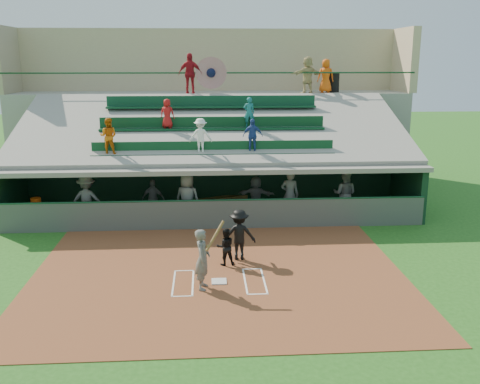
{
  "coord_description": "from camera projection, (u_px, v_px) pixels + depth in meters",
  "views": [
    {
      "loc": [
        -0.34,
        -14.27,
        6.23
      ],
      "look_at": [
        0.83,
        3.5,
        1.8
      ],
      "focal_mm": 40.0,
      "sensor_mm": 36.0,
      "label": 1
    }
  ],
  "objects": [
    {
      "name": "white_table",
      "position": [
        40.0,
        216.0,
        20.6
      ],
      "size": [
        0.87,
        0.73,
        0.67
      ],
      "primitive_type": "cube",
      "rotation": [
        0.0,
        0.0,
        0.22
      ],
      "color": "silver",
      "rests_on": "dugout_floor"
    },
    {
      "name": "dugout_player_e",
      "position": [
        290.0,
        195.0,
        21.13
      ],
      "size": [
        0.82,
        0.65,
        1.96
      ],
      "primitive_type": "imported",
      "rotation": [
        0.0,
        0.0,
        2.86
      ],
      "color": "#5C5E59",
      "rests_on": "dugout_floor"
    },
    {
      "name": "dugout_player_d",
      "position": [
        256.0,
        196.0,
        21.7
      ],
      "size": [
        1.57,
        0.82,
        1.61
      ],
      "primitive_type": "imported",
      "rotation": [
        0.0,
        0.0,
        2.9
      ],
      "color": "#5E615C",
      "rests_on": "dugout_floor"
    },
    {
      "name": "batters_box_chalk",
      "position": [
        219.0,
        282.0,
        15.34
      ],
      "size": [
        2.65,
        1.85,
        0.01
      ],
      "color": "white",
      "rests_on": "dirt_slab"
    },
    {
      "name": "dugout_bench",
      "position": [
        215.0,
        202.0,
        22.99
      ],
      "size": [
        12.57,
        5.92,
        0.41
      ],
      "primitive_type": "cube",
      "rotation": [
        0.0,
        0.0,
        0.42
      ],
      "color": "olive",
      "rests_on": "dugout_floor"
    },
    {
      "name": "concourse_staff_a",
      "position": [
        190.0,
        74.0,
        25.56
      ],
      "size": [
        1.14,
        0.5,
        1.92
      ],
      "primitive_type": "imported",
      "rotation": [
        0.0,
        0.0,
        3.11
      ],
      "color": "#A9131D",
      "rests_on": "concourse_slab"
    },
    {
      "name": "concourse_slab",
      "position": [
        212.0,
        137.0,
        27.86
      ],
      "size": [
        20.0,
        3.0,
        4.6
      ],
      "primitive_type": "cube",
      "color": "gray",
      "rests_on": "ground"
    },
    {
      "name": "dugout_player_c",
      "position": [
        187.0,
        199.0,
        20.46
      ],
      "size": [
        1.14,
        0.93,
        2.0
      ],
      "primitive_type": "imported",
      "rotation": [
        0.0,
        0.0,
        2.79
      ],
      "color": "#585B56",
      "rests_on": "dugout_floor"
    },
    {
      "name": "trash_bin",
      "position": [
        333.0,
        83.0,
        27.14
      ],
      "size": [
        0.65,
        0.65,
        0.97
      ],
      "primitive_type": "cylinder",
      "color": "black",
      "rests_on": "concourse_slab"
    },
    {
      "name": "grandstand",
      "position": [
        212.0,
        147.0,
        24.98
      ],
      "size": [
        20.4,
        10.4,
        7.8
      ],
      "color": "#505550",
      "rests_on": "ground"
    },
    {
      "name": "batter_at_plate",
      "position": [
        203.0,
        259.0,
        14.71
      ],
      "size": [
        0.87,
        0.76,
        1.95
      ],
      "color": "#52534F",
      "rests_on": "dirt_slab"
    },
    {
      "name": "dugout_player_b",
      "position": [
        153.0,
        199.0,
        21.3
      ],
      "size": [
        0.98,
        0.57,
        1.56
      ],
      "primitive_type": "imported",
      "rotation": [
        0.0,
        0.0,
        2.92
      ],
      "color": "#535551",
      "rests_on": "dugout_floor"
    },
    {
      "name": "ground",
      "position": [
        219.0,
        282.0,
        15.35
      ],
      "size": [
        100.0,
        100.0,
        0.0
      ],
      "primitive_type": "plane",
      "color": "#215818",
      "rests_on": "ground"
    },
    {
      "name": "home_umpire",
      "position": [
        239.0,
        235.0,
        16.92
      ],
      "size": [
        1.07,
        0.64,
        1.63
      ],
      "primitive_type": "imported",
      "rotation": [
        0.0,
        0.0,
        3.11
      ],
      "color": "black",
      "rests_on": "dirt_slab"
    },
    {
      "name": "dugout_player_a",
      "position": [
        87.0,
        200.0,
        20.46
      ],
      "size": [
        1.27,
        0.75,
        1.93
      ],
      "primitive_type": "imported",
      "rotation": [
        0.0,
        0.0,
        3.12
      ],
      "color": "#555752",
      "rests_on": "dugout_floor"
    },
    {
      "name": "concourse_staff_b",
      "position": [
        326.0,
        76.0,
        26.57
      ],
      "size": [
        0.87,
        0.62,
        1.66
      ],
      "primitive_type": "imported",
      "rotation": [
        0.0,
        0.0,
        3.03
      ],
      "color": "#E8560D",
      "rests_on": "concourse_slab"
    },
    {
      "name": "dugout_floor",
      "position": [
        215.0,
        215.0,
        21.88
      ],
      "size": [
        16.0,
        3.5,
        0.04
      ],
      "primitive_type": "cube",
      "color": "gray",
      "rests_on": "ground"
    },
    {
      "name": "water_cooler",
      "position": [
        36.0,
        203.0,
        20.4
      ],
      "size": [
        0.39,
        0.39,
        0.39
      ],
      "primitive_type": "cylinder",
      "color": "#D6490C",
      "rests_on": "white_table"
    },
    {
      "name": "concourse_staff_c",
      "position": [
        307.0,
        75.0,
        26.12
      ],
      "size": [
        1.73,
        1.12,
        1.78
      ],
      "primitive_type": "imported",
      "rotation": [
        0.0,
        0.0,
        3.54
      ],
      "color": "tan",
      "rests_on": "concourse_slab"
    },
    {
      "name": "catcher",
      "position": [
        225.0,
        247.0,
        16.49
      ],
      "size": [
        0.63,
        0.53,
        1.18
      ],
      "primitive_type": "imported",
      "rotation": [
        0.0,
        0.0,
        3.3
      ],
      "color": "black",
      "rests_on": "dirt_slab"
    },
    {
      "name": "dirt_slab",
      "position": [
        219.0,
        275.0,
        15.83
      ],
      "size": [
        11.0,
        9.0,
        0.02
      ],
      "primitive_type": "cube",
      "color": "brown",
      "rests_on": "ground"
    },
    {
      "name": "dugout_player_f",
      "position": [
        345.0,
        194.0,
        21.36
      ],
      "size": [
        1.15,
        1.05,
        1.92
      ],
      "primitive_type": "imported",
      "rotation": [
        0.0,
        0.0,
        2.72
      ],
      "color": "#61635D",
      "rests_on": "dugout_floor"
    },
    {
      "name": "home_plate",
      "position": [
        219.0,
        281.0,
        15.34
      ],
      "size": [
        0.43,
        0.43,
        0.03
      ],
      "primitive_type": "cube",
      "color": "silver",
      "rests_on": "dirt_slab"
    }
  ]
}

